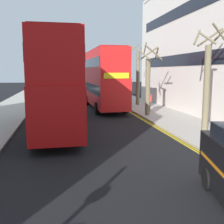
{
  "coord_description": "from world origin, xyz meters",
  "views": [
    {
      "loc": [
        -1.76,
        -0.97,
        3.64
      ],
      "look_at": [
        0.5,
        11.0,
        1.8
      ],
      "focal_mm": 43.53,
      "sensor_mm": 36.0,
      "label": 1
    }
  ],
  "objects": [
    {
      "name": "street_tree_near",
      "position": [
        5.04,
        19.72,
        2.75
      ],
      "size": [
        2.0,
        2.01,
        5.48
      ],
      "color": "#6B6047",
      "rests_on": "sidewalk_right"
    },
    {
      "name": "double_decker_bus_oncoming",
      "position": [
        2.33,
        25.02,
        3.03
      ],
      "size": [
        3.02,
        10.87,
        5.64
      ],
      "color": "red",
      "rests_on": "ground"
    },
    {
      "name": "pedestrian_far",
      "position": [
        5.84,
        21.67,
        0.99
      ],
      "size": [
        0.34,
        0.22,
        1.62
      ],
      "color": "#2D2D38",
      "rests_on": "sidewalk_right"
    },
    {
      "name": "street_tree_distant",
      "position": [
        5.28,
        33.01,
        3.03
      ],
      "size": [
        1.59,
        1.64,
        6.1
      ],
      "color": "#6B6047",
      "rests_on": "sidewalk_right"
    },
    {
      "name": "kerb_line_outer",
      "position": [
        4.4,
        14.0,
        0.0
      ],
      "size": [
        0.1,
        56.0,
        0.01
      ],
      "primitive_type": "cube",
      "color": "yellow",
      "rests_on": "ground"
    },
    {
      "name": "street_tree_far",
      "position": [
        6.14,
        26.35,
        3.07
      ],
      "size": [
        1.87,
        1.86,
        6.42
      ],
      "color": "#6B6047",
      "rests_on": "sidewalk_right"
    },
    {
      "name": "double_decker_bus_away",
      "position": [
        -2.06,
        15.76,
        3.03
      ],
      "size": [
        2.95,
        10.85,
        5.64
      ],
      "color": "#B20F0F",
      "rests_on": "ground"
    },
    {
      "name": "street_tree_mid",
      "position": [
        6.64,
        13.62,
        3.04
      ],
      "size": [
        2.02,
        2.06,
        6.05
      ],
      "color": "#6B6047",
      "rests_on": "sidewalk_right"
    },
    {
      "name": "kerb_line_inner",
      "position": [
        4.24,
        14.0,
        0.0
      ],
      "size": [
        0.1,
        56.0,
        0.01
      ],
      "primitive_type": "cube",
      "color": "yellow",
      "rests_on": "ground"
    },
    {
      "name": "sidewalk_right",
      "position": [
        6.5,
        16.0,
        0.07
      ],
      "size": [
        4.0,
        80.0,
        0.14
      ],
      "primitive_type": "cube",
      "color": "#ADA89E",
      "rests_on": "ground"
    }
  ]
}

